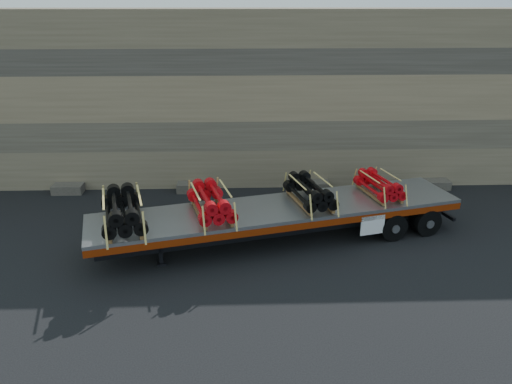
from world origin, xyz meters
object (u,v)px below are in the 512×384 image
bundle_midfront (211,203)px  bundle_rear (379,186)px  bundle_midrear (310,192)px  trailer (279,224)px  bundle_front (123,211)px

bundle_midfront → bundle_rear: bearing=0.0°
bundle_midrear → bundle_midfront: bearing=180.0°
bundle_midfront → bundle_rear: size_ratio=1.19×
bundle_rear → bundle_midrear: bearing=-180.0°
trailer → bundle_rear: (3.41, 0.89, 0.93)m
trailer → bundle_midrear: (1.00, 0.26, 0.97)m
trailer → bundle_midrear: bearing=-0.0°
bundle_front → bundle_rear: bundle_front is taller
trailer → bundle_midfront: size_ratio=5.30×
bundle_front → bundle_midrear: 5.81m
trailer → bundle_front: bundle_front is taller
bundle_midrear → bundle_rear: (2.42, 0.63, -0.04)m
bundle_front → bundle_rear: 8.31m
trailer → bundle_midfront: (-2.12, -0.55, 0.99)m
bundle_midfront → bundle_midrear: (3.12, 0.81, -0.02)m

